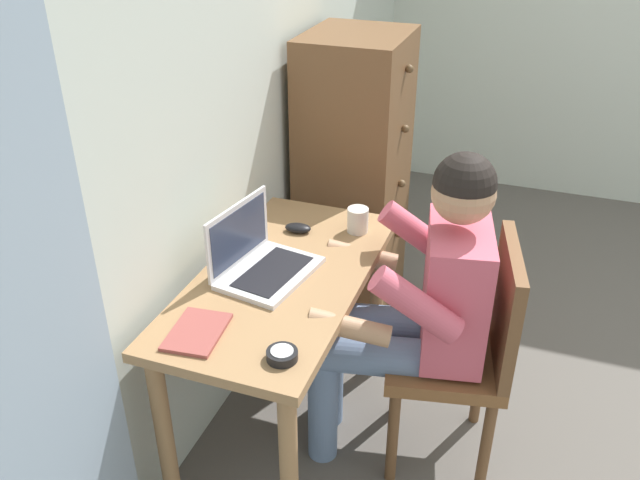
{
  "coord_description": "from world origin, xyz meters",
  "views": [
    {
      "loc": [
        -2.25,
        1.1,
        1.95
      ],
      "look_at": [
        -0.41,
        1.76,
        0.84
      ],
      "focal_mm": 37.17,
      "sensor_mm": 36.0,
      "label": 1
    }
  ],
  "objects_px": {
    "laptop": "(259,259)",
    "computer_mouse": "(298,228)",
    "desk_clock": "(282,355)",
    "notebook_pad": "(197,332)",
    "coffee_mug": "(358,220)",
    "person_seated": "(417,297)",
    "desk": "(283,306)",
    "dresser": "(354,177)",
    "chair": "(466,345)"
  },
  "relations": [
    {
      "from": "dresser",
      "to": "computer_mouse",
      "type": "distance_m",
      "value": 0.73
    },
    {
      "from": "dresser",
      "to": "chair",
      "type": "height_order",
      "value": "dresser"
    },
    {
      "from": "chair",
      "to": "computer_mouse",
      "type": "relative_size",
      "value": 8.92
    },
    {
      "from": "desk_clock",
      "to": "coffee_mug",
      "type": "height_order",
      "value": "coffee_mug"
    },
    {
      "from": "desk",
      "to": "notebook_pad",
      "type": "relative_size",
      "value": 5.16
    },
    {
      "from": "computer_mouse",
      "to": "notebook_pad",
      "type": "xyz_separation_m",
      "value": [
        -0.69,
        0.05,
        -0.01
      ]
    },
    {
      "from": "computer_mouse",
      "to": "notebook_pad",
      "type": "bearing_deg",
      "value": 169.28
    },
    {
      "from": "laptop",
      "to": "dresser",
      "type": "bearing_deg",
      "value": -0.88
    },
    {
      "from": "desk_clock",
      "to": "desk",
      "type": "bearing_deg",
      "value": 22.63
    },
    {
      "from": "laptop",
      "to": "computer_mouse",
      "type": "bearing_deg",
      "value": -3.19
    },
    {
      "from": "dresser",
      "to": "chair",
      "type": "distance_m",
      "value": 1.13
    },
    {
      "from": "computer_mouse",
      "to": "dresser",
      "type": "bearing_deg",
      "value": -6.25
    },
    {
      "from": "desk",
      "to": "computer_mouse",
      "type": "height_order",
      "value": "computer_mouse"
    },
    {
      "from": "person_seated",
      "to": "desk_clock",
      "type": "xyz_separation_m",
      "value": [
        -0.51,
        0.27,
        0.07
      ]
    },
    {
      "from": "person_seated",
      "to": "dresser",
      "type": "bearing_deg",
      "value": 29.01
    },
    {
      "from": "chair",
      "to": "laptop",
      "type": "xyz_separation_m",
      "value": [
        -0.15,
        0.7,
        0.29
      ]
    },
    {
      "from": "desk_clock",
      "to": "coffee_mug",
      "type": "bearing_deg",
      "value": 1.46
    },
    {
      "from": "desk_clock",
      "to": "coffee_mug",
      "type": "relative_size",
      "value": 0.75
    },
    {
      "from": "desk",
      "to": "person_seated",
      "type": "height_order",
      "value": "person_seated"
    },
    {
      "from": "desk",
      "to": "chair",
      "type": "bearing_deg",
      "value": -77.61
    },
    {
      "from": "person_seated",
      "to": "notebook_pad",
      "type": "distance_m",
      "value": 0.75
    },
    {
      "from": "coffee_mug",
      "to": "person_seated",
      "type": "bearing_deg",
      "value": -133.25
    },
    {
      "from": "desk",
      "to": "notebook_pad",
      "type": "xyz_separation_m",
      "value": [
        -0.39,
        0.11,
        0.14
      ]
    },
    {
      "from": "dresser",
      "to": "person_seated",
      "type": "height_order",
      "value": "dresser"
    },
    {
      "from": "desk",
      "to": "computer_mouse",
      "type": "relative_size",
      "value": 10.83
    },
    {
      "from": "chair",
      "to": "laptop",
      "type": "distance_m",
      "value": 0.78
    },
    {
      "from": "chair",
      "to": "person_seated",
      "type": "bearing_deg",
      "value": 100.3
    },
    {
      "from": "chair",
      "to": "computer_mouse",
      "type": "xyz_separation_m",
      "value": [
        0.16,
        0.69,
        0.25
      ]
    },
    {
      "from": "computer_mouse",
      "to": "coffee_mug",
      "type": "bearing_deg",
      "value": -74.68
    },
    {
      "from": "computer_mouse",
      "to": "desk_clock",
      "type": "relative_size",
      "value": 1.11
    },
    {
      "from": "desk_clock",
      "to": "notebook_pad",
      "type": "height_order",
      "value": "desk_clock"
    },
    {
      "from": "laptop",
      "to": "desk_clock",
      "type": "height_order",
      "value": "laptop"
    },
    {
      "from": "notebook_pad",
      "to": "desk",
      "type": "bearing_deg",
      "value": -22.26
    },
    {
      "from": "computer_mouse",
      "to": "coffee_mug",
      "type": "distance_m",
      "value": 0.23
    },
    {
      "from": "chair",
      "to": "notebook_pad",
      "type": "distance_m",
      "value": 0.94
    },
    {
      "from": "desk",
      "to": "laptop",
      "type": "distance_m",
      "value": 0.2
    },
    {
      "from": "desk",
      "to": "chair",
      "type": "height_order",
      "value": "chair"
    },
    {
      "from": "person_seated",
      "to": "computer_mouse",
      "type": "bearing_deg",
      "value": 69.04
    },
    {
      "from": "chair",
      "to": "laptop",
      "type": "bearing_deg",
      "value": 102.07
    },
    {
      "from": "chair",
      "to": "coffee_mug",
      "type": "distance_m",
      "value": 0.61
    },
    {
      "from": "desk",
      "to": "dresser",
      "type": "distance_m",
      "value": 1.02
    },
    {
      "from": "desk_clock",
      "to": "dresser",
      "type": "bearing_deg",
      "value": 9.24
    },
    {
      "from": "dresser",
      "to": "desk_clock",
      "type": "bearing_deg",
      "value": -170.76
    },
    {
      "from": "desk_clock",
      "to": "notebook_pad",
      "type": "xyz_separation_m",
      "value": [
        0.02,
        0.28,
        -0.01
      ]
    },
    {
      "from": "desk",
      "to": "computer_mouse",
      "type": "bearing_deg",
      "value": 11.39
    },
    {
      "from": "laptop",
      "to": "desk_clock",
      "type": "relative_size",
      "value": 4.18
    },
    {
      "from": "notebook_pad",
      "to": "coffee_mug",
      "type": "xyz_separation_m",
      "value": [
        0.77,
        -0.26,
        0.04
      ]
    },
    {
      "from": "person_seated",
      "to": "chair",
      "type": "bearing_deg",
      "value": -79.7
    },
    {
      "from": "dresser",
      "to": "laptop",
      "type": "height_order",
      "value": "dresser"
    },
    {
      "from": "laptop",
      "to": "chair",
      "type": "bearing_deg",
      "value": -77.93
    }
  ]
}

